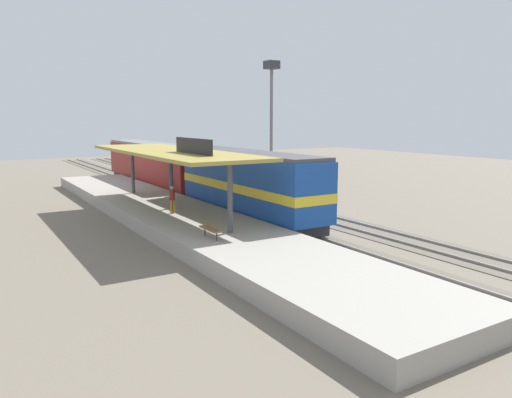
# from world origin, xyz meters

# --- Properties ---
(ground_plane) EXTENTS (120.00, 120.00, 0.00)m
(ground_plane) POSITION_xyz_m (2.00, 0.00, 0.00)
(ground_plane) COLOR #706656
(track_near) EXTENTS (3.20, 110.00, 0.16)m
(track_near) POSITION_xyz_m (0.00, 0.00, 0.03)
(track_near) COLOR #5F5649
(track_near) RESTS_ON ground
(track_far) EXTENTS (3.20, 110.00, 0.16)m
(track_far) POSITION_xyz_m (4.60, 0.00, 0.03)
(track_far) COLOR #5F5649
(track_far) RESTS_ON ground
(platform) EXTENTS (6.00, 44.00, 0.90)m
(platform) POSITION_xyz_m (-4.60, 0.00, 0.45)
(platform) COLOR #9E998E
(platform) RESTS_ON ground
(station_canopy) EXTENTS (5.20, 18.00, 4.70)m
(station_canopy) POSITION_xyz_m (-4.60, -0.09, 4.53)
(station_canopy) COLOR #47474C
(station_canopy) RESTS_ON platform
(platform_bench) EXTENTS (0.44, 1.70, 0.50)m
(platform_bench) POSITION_xyz_m (-6.00, -8.56, 1.34)
(platform_bench) COLOR #333338
(platform_bench) RESTS_ON platform
(locomotive) EXTENTS (2.93, 14.43, 4.44)m
(locomotive) POSITION_xyz_m (0.00, -2.09, 2.41)
(locomotive) COLOR #28282D
(locomotive) RESTS_ON track_near
(passenger_carriage_single) EXTENTS (2.90, 20.00, 4.24)m
(passenger_carriage_single) POSITION_xyz_m (0.00, 15.91, 2.31)
(passenger_carriage_single) COLOR #28282D
(passenger_carriage_single) RESTS_ON track_near
(light_mast) EXTENTS (1.10, 1.10, 11.70)m
(light_mast) POSITION_xyz_m (7.80, 7.05, 8.40)
(light_mast) COLOR slate
(light_mast) RESTS_ON ground
(person_waiting) EXTENTS (0.34, 0.34, 1.71)m
(person_waiting) POSITION_xyz_m (-5.17, -1.56, 1.85)
(person_waiting) COLOR olive
(person_waiting) RESTS_ON platform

